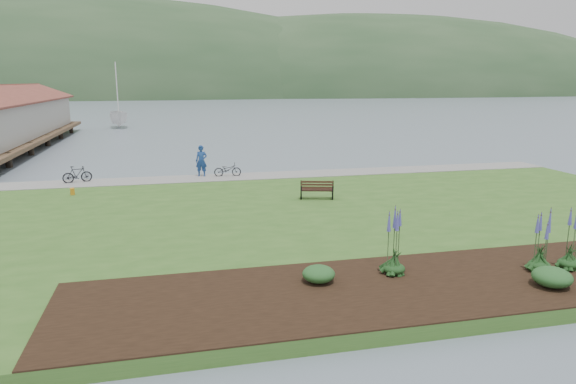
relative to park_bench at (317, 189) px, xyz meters
name	(u,v)px	position (x,y,z in m)	size (l,w,h in m)	color
ground	(308,211)	(-0.58, -0.54, -0.86)	(600.00, 600.00, 0.00)	slate
lawn	(321,218)	(-0.58, -2.54, -0.66)	(34.00, 20.00, 0.40)	#335D20
shoreline_path	(276,175)	(-0.58, 6.36, -0.45)	(34.00, 2.20, 0.03)	gray
garden_bed	(504,276)	(2.42, -10.34, -0.44)	(24.00, 4.40, 0.04)	black
far_hillside	(238,96)	(19.42, 169.46, -0.86)	(580.00, 80.00, 38.00)	#2A4929
pier_pavilion	(0,117)	(-20.58, 26.98, 1.78)	(8.00, 36.00, 5.40)	#4C3826
park_bench	(317,189)	(0.00, 0.00, 0.00)	(1.60, 0.99, 0.93)	black
person	(201,158)	(-4.77, 6.96, 0.59)	(0.76, 0.52, 2.10)	navy
bicycle_a	(228,170)	(-3.34, 6.66, -0.06)	(1.52, 0.53, 0.80)	black
bicycle_b	(77,174)	(-11.36, 6.66, -0.01)	(1.50, 0.43, 0.90)	black
sailboat	(120,128)	(-12.37, 45.05, -0.86)	(9.62, 9.79, 25.36)	silver
pannier	(72,191)	(-11.13, 3.60, -0.30)	(0.19, 0.29, 0.32)	#C17716
echium_0	(541,245)	(3.60, -10.25, 0.34)	(0.62, 0.62, 1.91)	#143714
echium_1	(572,240)	(4.55, -10.31, 0.44)	(0.62, 0.62, 2.25)	#143714
echium_4	(395,241)	(-0.54, -9.54, 0.54)	(0.62, 0.62, 2.34)	#143714
shrub_0	(319,274)	(-2.77, -9.63, -0.20)	(0.88, 0.88, 0.44)	#1E4C21
shrub_1	(552,277)	(3.13, -11.32, -0.17)	(1.01, 1.01, 0.51)	#1E4C21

